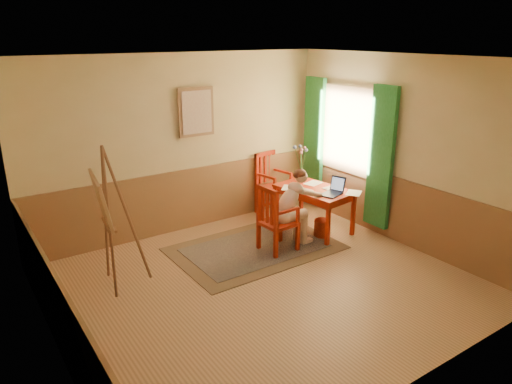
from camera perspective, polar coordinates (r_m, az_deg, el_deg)
room at (r=5.64m, az=1.04°, el=1.43°), size 5.04×4.54×2.84m
wainscot at (r=6.58m, az=-3.02°, el=-4.37°), size 5.00×4.50×1.00m
window at (r=7.99m, az=10.77°, el=5.86°), size 0.12×2.01×2.20m
wall_portrait at (r=7.50m, az=-7.22°, el=9.54°), size 0.60×0.05×0.76m
rug at (r=7.13m, az=-0.10°, el=-6.77°), size 2.41×1.62×0.02m
table at (r=7.61m, az=7.04°, el=-0.17°), size 0.89×1.29×0.72m
chair_left at (r=6.86m, az=2.38°, el=-3.29°), size 0.49×0.47×1.02m
chair_back at (r=8.37m, az=1.91°, el=1.07°), size 0.56×0.58×1.08m
figure at (r=6.99m, az=4.38°, el=-1.60°), size 0.88×0.39×1.19m
laptop at (r=7.35m, az=9.33°, el=0.17°), size 0.46×0.36×0.24m
papers at (r=7.61m, az=7.96°, el=0.50°), size 1.03×1.11×0.00m
vase at (r=7.93m, az=5.46°, el=3.39°), size 0.21×0.30×0.59m
wastebasket at (r=7.56m, az=7.99°, el=-4.34°), size 0.33×0.33×0.28m
easel at (r=5.99m, az=-17.76°, el=-1.59°), size 0.66×0.82×1.84m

